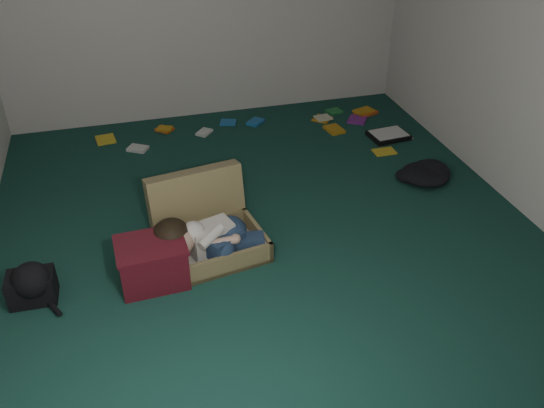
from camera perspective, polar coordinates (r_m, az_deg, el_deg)
name	(u,v)px	position (r m, az deg, el deg)	size (l,w,h in m)	color
floor	(267,233)	(4.29, -0.53, -2.86)	(4.50, 4.50, 0.00)	#153D34
wall_front	(455,305)	(1.87, 17.65, -9.53)	(4.50, 4.50, 0.00)	silver
wall_right	(541,38)	(4.59, 25.13, 14.70)	(4.50, 4.50, 0.00)	silver
suitcase	(206,227)	(4.11, -6.56, -2.29)	(0.80, 0.79, 0.51)	olive
person	(208,237)	(3.94, -6.39, -3.30)	(0.77, 0.38, 0.32)	silver
maroon_bin	(153,263)	(3.84, -11.75, -5.71)	(0.46, 0.37, 0.31)	#54111B
backpack	(32,286)	(3.96, -22.71, -7.54)	(0.36, 0.29, 0.21)	black
clothing_pile	(420,171)	(5.09, 14.43, 3.18)	(0.43, 0.35, 0.14)	black
paper_tray	(389,135)	(5.75, 11.47, 6.70)	(0.39, 0.31, 0.05)	black
book_scatter	(278,128)	(5.81, 0.57, 7.49)	(2.96, 1.23, 0.02)	gold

